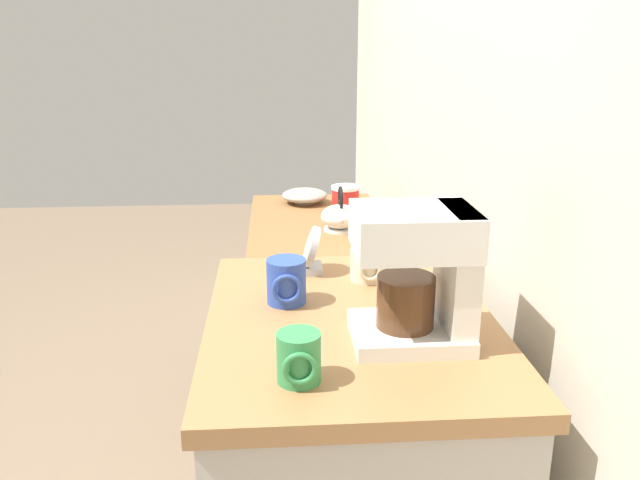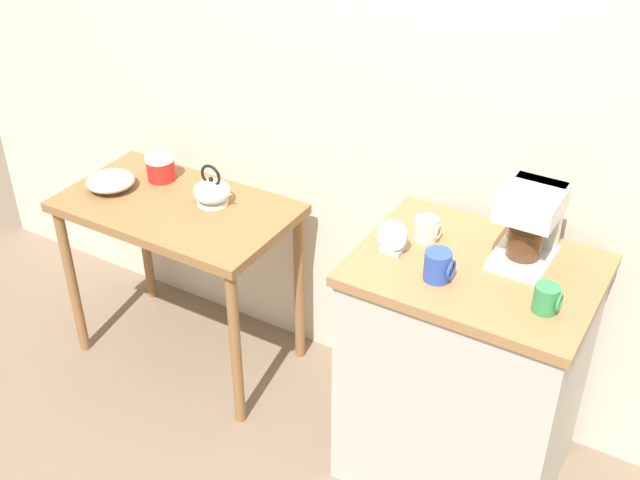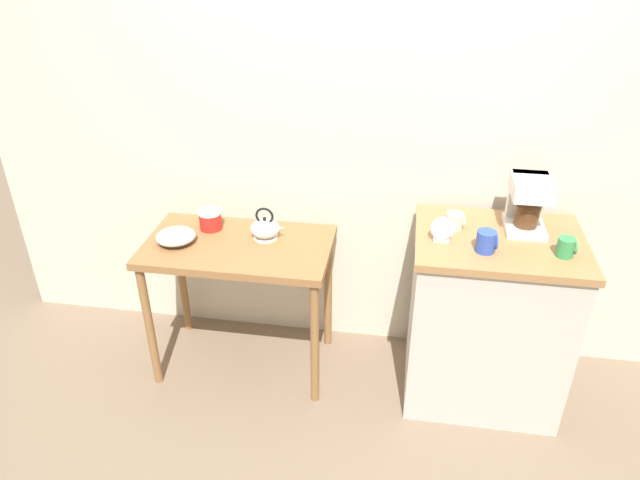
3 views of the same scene
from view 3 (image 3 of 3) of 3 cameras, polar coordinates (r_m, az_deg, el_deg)
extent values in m
plane|color=#7A6651|center=(3.32, 3.37, -12.97)|extent=(8.00, 8.00, 0.00)
cube|color=beige|center=(2.97, 7.02, 12.87)|extent=(4.40, 0.10, 2.80)
cube|color=olive|center=(2.98, -8.05, -0.67)|extent=(0.95, 0.54, 0.04)
cylinder|color=olive|center=(3.17, -16.35, -8.19)|extent=(0.04, 0.04, 0.73)
cylinder|color=olive|center=(2.94, -0.52, -10.18)|extent=(0.04, 0.04, 0.73)
cylinder|color=olive|center=(3.51, -13.37, -3.64)|extent=(0.04, 0.04, 0.73)
cylinder|color=olive|center=(3.30, 0.82, -5.06)|extent=(0.04, 0.04, 0.73)
cube|color=#BCB7AD|center=(3.06, 15.94, -7.70)|extent=(0.75, 0.57, 0.89)
cube|color=#9E7044|center=(2.81, 17.24, -0.15)|extent=(0.78, 0.60, 0.04)
cylinder|color=#9E998C|center=(3.04, -13.87, -0.15)|extent=(0.09, 0.09, 0.01)
ellipsoid|color=#9E998C|center=(3.03, -13.94, 0.37)|extent=(0.20, 0.20, 0.06)
cylinder|color=white|center=(3.01, -5.35, 0.31)|extent=(0.13, 0.13, 0.01)
ellipsoid|color=white|center=(2.98, -5.40, 1.14)|extent=(0.15, 0.15, 0.09)
cone|color=white|center=(2.96, -4.07, 1.12)|extent=(0.07, 0.03, 0.05)
sphere|color=black|center=(2.95, -5.45, 2.07)|extent=(0.02, 0.02, 0.02)
torus|color=black|center=(2.95, -5.46, 2.35)|extent=(0.09, 0.01, 0.09)
cylinder|color=red|center=(3.11, -10.67, 1.86)|extent=(0.12, 0.12, 0.09)
cylinder|color=white|center=(3.09, -10.76, 2.72)|extent=(0.12, 0.12, 0.01)
cube|color=white|center=(2.91, 19.37, 1.22)|extent=(0.18, 0.22, 0.03)
cube|color=white|center=(2.93, 19.51, 3.98)|extent=(0.16, 0.05, 0.26)
cube|color=white|center=(2.82, 20.06, 4.88)|extent=(0.18, 0.22, 0.08)
cylinder|color=#4C2D19|center=(2.87, 19.61, 2.27)|extent=(0.11, 0.11, 0.10)
cylinder|color=beige|center=(2.82, 13.03, 1.85)|extent=(0.08, 0.08, 0.08)
torus|color=beige|center=(2.82, 13.91, 1.78)|extent=(0.01, 0.05, 0.05)
cylinder|color=#338C4C|center=(2.74, 22.92, -0.65)|extent=(0.08, 0.08, 0.09)
torus|color=#338C4C|center=(2.75, 23.71, -0.71)|extent=(0.01, 0.06, 0.06)
cylinder|color=#2D4CAD|center=(2.66, 15.93, -0.13)|extent=(0.09, 0.09, 0.10)
torus|color=#2D4CAD|center=(2.66, 16.89, -0.21)|extent=(0.01, 0.07, 0.07)
cube|color=#B2B5BA|center=(2.71, 11.78, 0.12)|extent=(0.07, 0.05, 0.02)
cylinder|color=#B2B5BA|center=(2.69, 11.90, 1.16)|extent=(0.10, 0.05, 0.10)
cylinder|color=black|center=(2.68, 11.90, 1.14)|extent=(0.09, 0.04, 0.09)
camera|label=1|loc=(2.94, 43.74, 6.26)|focal=36.08mm
camera|label=2|loc=(1.16, 84.82, 10.46)|focal=44.61mm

